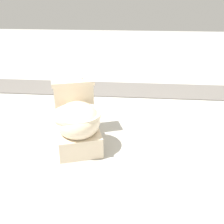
% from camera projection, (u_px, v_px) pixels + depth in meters
% --- Properties ---
extents(ground_plane, '(14.00, 14.00, 0.00)m').
position_uv_depth(ground_plane, '(85.00, 130.00, 2.50)').
color(ground_plane, '#A8A59E').
extents(gravel_strip, '(0.56, 8.00, 0.01)m').
position_uv_depth(gravel_strip, '(138.00, 90.00, 3.49)').
color(gravel_strip, '#605B56').
rests_on(gravel_strip, ground).
extents(toilet, '(0.71, 0.55, 0.52)m').
position_uv_depth(toilet, '(77.00, 119.00, 2.21)').
color(toilet, beige).
rests_on(toilet, ground).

